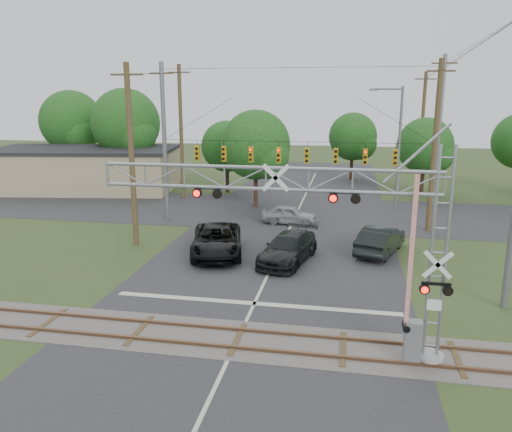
% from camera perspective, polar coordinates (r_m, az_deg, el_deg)
% --- Properties ---
extents(ground, '(160.00, 160.00, 0.00)m').
position_cam_1_polar(ground, '(18.04, -3.60, -16.89)').
color(ground, '#33451F').
rests_on(ground, ground).
extents(road_main, '(14.00, 90.00, 0.02)m').
position_cam_1_polar(road_main, '(26.95, 1.62, -6.23)').
color(road_main, '#29282B').
rests_on(road_main, ground).
extents(road_cross, '(90.00, 12.00, 0.02)m').
position_cam_1_polar(road_cross, '(40.29, 4.74, 0.44)').
color(road_cross, '#29282B').
rests_on(road_cross, ground).
extents(railroad_track, '(90.00, 3.20, 0.17)m').
position_cam_1_polar(railroad_track, '(19.72, -2.14, -13.93)').
color(railroad_track, '#4D4843').
rests_on(railroad_track, ground).
extents(crossing_gantry, '(12.31, 0.98, 7.64)m').
position_cam_1_polar(crossing_gantry, '(17.26, 8.61, -1.21)').
color(crossing_gantry, gray).
rests_on(crossing_gantry, ground).
extents(traffic_signal_span, '(19.34, 0.36, 11.50)m').
position_cam_1_polar(traffic_signal_span, '(35.36, 5.63, 7.76)').
color(traffic_signal_span, slate).
rests_on(traffic_signal_span, ground).
extents(pickup_black, '(4.16, 6.63, 1.71)m').
position_cam_1_polar(pickup_black, '(29.48, -4.50, -2.78)').
color(pickup_black, black).
rests_on(pickup_black, ground).
extents(car_dark, '(3.36, 5.80, 1.58)m').
position_cam_1_polar(car_dark, '(28.15, 3.70, -3.70)').
color(car_dark, black).
rests_on(car_dark, ground).
extents(sedan_silver, '(4.06, 1.74, 1.37)m').
position_cam_1_polar(sedan_silver, '(36.54, 3.87, 0.17)').
color(sedan_silver, '#929699').
rests_on(sedan_silver, ground).
extents(suv_dark, '(3.29, 5.29, 1.65)m').
position_cam_1_polar(suv_dark, '(30.54, 14.03, -2.64)').
color(suv_dark, black).
rests_on(suv_dark, ground).
extents(commercial_building, '(18.87, 11.56, 4.14)m').
position_cam_1_polar(commercial_building, '(52.52, -19.03, 5.11)').
color(commercial_building, tan).
rests_on(commercial_building, ground).
extents(streetlight, '(2.63, 0.27, 9.88)m').
position_cam_1_polar(streetlight, '(41.58, 15.78, 8.09)').
color(streetlight, slate).
rests_on(streetlight, ground).
extents(utility_poles, '(23.98, 29.82, 13.32)m').
position_cam_1_polar(utility_poles, '(37.54, 9.21, 8.81)').
color(utility_poles, '#463420').
rests_on(utility_poles, ground).
extents(treeline, '(59.94, 30.33, 9.95)m').
position_cam_1_polar(treeline, '(46.56, 3.47, 9.33)').
color(treeline, '#362218').
rests_on(treeline, ground).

